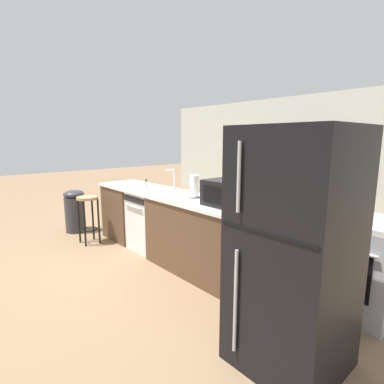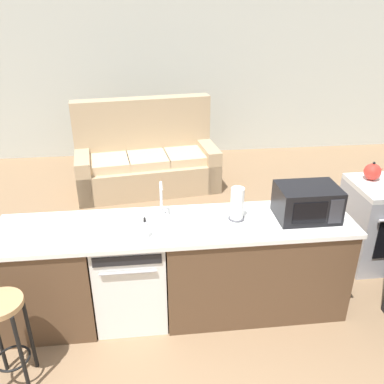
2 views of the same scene
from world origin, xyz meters
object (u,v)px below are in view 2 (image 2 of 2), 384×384
object	(u,v)px
kettle	(373,172)
bar_stool	(4,325)
stove_range	(384,223)
dishwasher	(131,275)
soap_bottle	(145,230)
microwave	(307,202)
couch	(146,161)
paper_towel_roll	(237,204)

from	to	relation	value
kettle	bar_stool	distance (m)	3.56
bar_stool	stove_range	bearing A→B (deg)	18.65
dishwasher	soap_bottle	bearing A→B (deg)	-50.47
microwave	couch	size ratio (longest dim) A/B	0.24
couch	soap_bottle	bearing A→B (deg)	-90.21
soap_bottle	bar_stool	distance (m)	1.17
paper_towel_roll	soap_bottle	world-z (taller)	paper_towel_roll
stove_range	kettle	world-z (taller)	kettle
soap_bottle	bar_stool	bearing A→B (deg)	-156.18
stove_range	couch	distance (m)	3.31
kettle	couch	size ratio (longest dim) A/B	0.10
kettle	couch	bearing A→B (deg)	137.35
kettle	bar_stool	bearing A→B (deg)	-158.48
dishwasher	kettle	bearing A→B (deg)	15.58
microwave	bar_stool	bearing A→B (deg)	-165.26
paper_towel_roll	couch	distance (m)	2.91
soap_bottle	dishwasher	bearing A→B (deg)	129.53
paper_towel_roll	couch	bearing A→B (deg)	105.23
microwave	kettle	xyz separation A→B (m)	(0.95, 0.68, -0.05)
stove_range	couch	bearing A→B (deg)	137.64
kettle	bar_stool	xyz separation A→B (m)	(-3.28, -1.29, -0.45)
soap_bottle	couch	bearing A→B (deg)	89.79
dishwasher	kettle	world-z (taller)	kettle
paper_towel_roll	bar_stool	size ratio (longest dim) A/B	0.38
dishwasher	paper_towel_roll	size ratio (longest dim) A/B	2.98
dishwasher	bar_stool	world-z (taller)	dishwasher
dishwasher	microwave	world-z (taller)	microwave
dishwasher	paper_towel_roll	distance (m)	1.09
microwave	paper_towel_roll	bearing A→B (deg)	176.39
stove_range	microwave	xyz separation A→B (m)	(-1.11, -0.55, 0.59)
stove_range	soap_bottle	world-z (taller)	soap_bottle
soap_bottle	couch	size ratio (longest dim) A/B	0.08
couch	paper_towel_roll	bearing A→B (deg)	-74.77
stove_range	dishwasher	bearing A→B (deg)	-168.09
stove_range	paper_towel_roll	world-z (taller)	paper_towel_roll
stove_range	bar_stool	world-z (taller)	stove_range
bar_stool	microwave	bearing A→B (deg)	14.74
dishwasher	stove_range	distance (m)	2.66
soap_bottle	stove_range	bearing A→B (deg)	16.46
kettle	soap_bottle	bearing A→B (deg)	-159.50
dishwasher	couch	distance (m)	2.78
bar_stool	paper_towel_roll	bearing A→B (deg)	20.39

